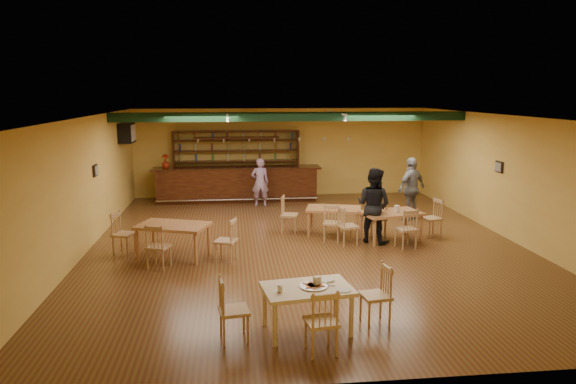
{
  "coord_description": "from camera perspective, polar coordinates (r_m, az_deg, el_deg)",
  "views": [
    {
      "loc": [
        -1.73,
        -11.77,
        3.55
      ],
      "look_at": [
        -0.36,
        0.6,
        1.15
      ],
      "focal_mm": 32.43,
      "sensor_mm": 36.0,
      "label": 1
    }
  ],
  "objects": [
    {
      "name": "floor",
      "position": [
        12.41,
        1.97,
        -5.71
      ],
      "size": [
        12.0,
        12.0,
        0.0
      ],
      "primitive_type": "plane",
      "color": "#552E18",
      "rests_on": "ground"
    },
    {
      "name": "ceiling_beam",
      "position": [
        14.69,
        0.46,
        8.27
      ],
      "size": [
        10.0,
        0.3,
        0.25
      ],
      "primitive_type": "cube",
      "color": "black",
      "rests_on": "ceiling"
    },
    {
      "name": "track_rail_left",
      "position": [
        15.18,
        -6.65,
        8.54
      ],
      "size": [
        0.05,
        2.5,
        0.05
      ],
      "primitive_type": "cube",
      "color": "silver",
      "rests_on": "ceiling"
    },
    {
      "name": "track_rail_right",
      "position": [
        15.5,
        5.4,
        8.62
      ],
      "size": [
        0.05,
        2.5,
        0.05
      ],
      "primitive_type": "cube",
      "color": "silver",
      "rests_on": "ceiling"
    },
    {
      "name": "ac_unit",
      "position": [
        16.3,
        -17.26,
        6.21
      ],
      "size": [
        0.34,
        0.7,
        0.48
      ],
      "primitive_type": "cube",
      "color": "silver",
      "rests_on": "wall_left"
    },
    {
      "name": "picture_left",
      "position": [
        13.3,
        -20.37,
        2.24
      ],
      "size": [
        0.04,
        0.34,
        0.28
      ],
      "primitive_type": "cube",
      "color": "black",
      "rests_on": "wall_left"
    },
    {
      "name": "picture_right",
      "position": [
        14.1,
        22.14,
        2.57
      ],
      "size": [
        0.04,
        0.34,
        0.28
      ],
      "primitive_type": "cube",
      "color": "black",
      "rests_on": "wall_right"
    },
    {
      "name": "bar_counter",
      "position": [
        17.18,
        -5.59,
        0.86
      ],
      "size": [
        5.47,
        0.85,
        1.13
      ],
      "primitive_type": "cube",
      "color": "black",
      "rests_on": "ground"
    },
    {
      "name": "back_bar_hutch",
      "position": [
        17.71,
        -5.65,
        3.05
      ],
      "size": [
        4.23,
        0.4,
        2.28
      ],
      "primitive_type": "cube",
      "color": "black",
      "rests_on": "ground"
    },
    {
      "name": "poinsettia",
      "position": [
        17.19,
        -13.29,
        3.3
      ],
      "size": [
        0.33,
        0.33,
        0.46
      ],
      "primitive_type": "imported",
      "rotation": [
        0.0,
        0.0,
        0.35
      ],
      "color": "#A2250F",
      "rests_on": "bar_counter"
    },
    {
      "name": "dining_table_b",
      "position": [
        13.24,
        5.0,
        -3.17
      ],
      "size": [
        1.51,
        1.12,
        0.68
      ],
      "primitive_type": "cube",
      "rotation": [
        0.0,
        0.0,
        -0.25
      ],
      "color": "#AB673C",
      "rests_on": "ground"
    },
    {
      "name": "dining_table_c",
      "position": [
        11.58,
        -12.43,
        -5.27
      ],
      "size": [
        1.7,
        1.33,
        0.75
      ],
      "primitive_type": "cube",
      "rotation": [
        0.0,
        0.0,
        -0.33
      ],
      "color": "#AB673C",
      "rests_on": "ground"
    },
    {
      "name": "dining_table_d",
      "position": [
        12.86,
        11.2,
        -3.69
      ],
      "size": [
        1.57,
        1.14,
        0.71
      ],
      "primitive_type": "cube",
      "rotation": [
        0.0,
        0.0,
        0.23
      ],
      "color": "#AB673C",
      "rests_on": "ground"
    },
    {
      "name": "near_table",
      "position": [
        7.99,
        2.11,
        -12.72
      ],
      "size": [
        1.42,
        1.02,
        0.7
      ],
      "primitive_type": "cube",
      "rotation": [
        0.0,
        0.0,
        0.14
      ],
      "color": "beige",
      "rests_on": "ground"
    },
    {
      "name": "pizza_tray",
      "position": [
        7.86,
        2.81,
        -10.29
      ],
      "size": [
        0.48,
        0.48,
        0.01
      ],
      "primitive_type": "cylinder",
      "rotation": [
        0.0,
        0.0,
        -0.23
      ],
      "color": "silver",
      "rests_on": "near_table"
    },
    {
      "name": "parmesan_shaker",
      "position": [
        7.66,
        -0.88,
        -10.5
      ],
      "size": [
        0.08,
        0.08,
        0.11
      ],
      "primitive_type": "cylinder",
      "rotation": [
        0.0,
        0.0,
        0.14
      ],
      "color": "#EAE5C6",
      "rests_on": "near_table"
    },
    {
      "name": "napkin_stack",
      "position": [
        8.07,
        4.26,
        -9.68
      ],
      "size": [
        0.25,
        0.23,
        0.03
      ],
      "primitive_type": "cube",
      "rotation": [
        0.0,
        0.0,
        0.5
      ],
      "color": "white",
      "rests_on": "near_table"
    },
    {
      "name": "pizza_server",
      "position": [
        7.92,
        3.78,
        -10.06
      ],
      "size": [
        0.33,
        0.19,
        0.0
      ],
      "primitive_type": "cube",
      "rotation": [
        0.0,
        0.0,
        -0.32
      ],
      "color": "silver",
      "rests_on": "pizza_tray"
    },
    {
      "name": "side_plate",
      "position": [
        7.77,
        6.15,
        -10.63
      ],
      "size": [
        0.25,
        0.25,
        0.01
      ],
      "primitive_type": "cylinder",
      "rotation": [
        0.0,
        0.0,
        0.14
      ],
      "color": "white",
      "rests_on": "near_table"
    },
    {
      "name": "patron_bar",
      "position": [
        16.36,
        -3.09,
        1.09
      ],
      "size": [
        0.57,
        0.39,
        1.52
      ],
      "primitive_type": "imported",
      "rotation": [
        0.0,
        0.0,
        3.19
      ],
      "color": "#9554B6",
      "rests_on": "ground"
    },
    {
      "name": "patron_right_a",
      "position": [
        12.54,
        9.35,
        -1.44
      ],
      "size": [
        1.1,
        1.09,
        1.8
      ],
      "primitive_type": "imported",
      "rotation": [
        0.0,
        0.0,
        2.4
      ],
      "color": "black",
      "rests_on": "ground"
    },
    {
      "name": "patron_right_b",
      "position": [
        14.98,
        13.38,
        0.37
      ],
      "size": [
        1.11,
        0.91,
        1.77
      ],
      "primitive_type": "imported",
      "rotation": [
        0.0,
        0.0,
        3.69
      ],
      "color": "gray",
      "rests_on": "ground"
    }
  ]
}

